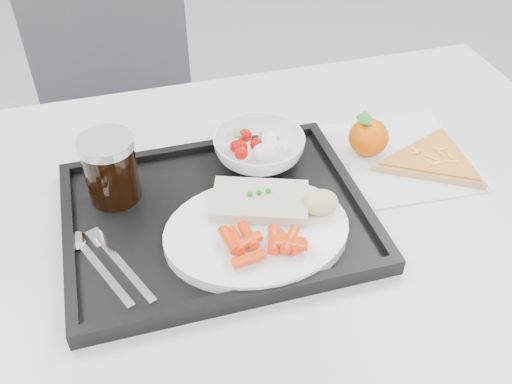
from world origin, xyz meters
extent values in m
cube|color=#BDBDBF|center=(0.00, 0.30, 0.73)|extent=(1.20, 0.80, 0.03)
cylinder|color=#47474C|center=(0.54, 0.64, 0.36)|extent=(0.04, 0.04, 0.72)
cube|color=#3C3C43|center=(-0.19, 0.90, 0.45)|extent=(0.49, 0.49, 0.04)
cube|color=#3C3C43|center=(-0.19, 1.09, 0.70)|extent=(0.42, 0.11, 0.46)
cylinder|color=#47474C|center=(-0.37, 0.72, 0.21)|extent=(0.03, 0.03, 0.43)
cylinder|color=#47474C|center=(-0.01, 0.72, 0.21)|extent=(0.03, 0.03, 0.43)
cylinder|color=#47474C|center=(-0.37, 1.08, 0.21)|extent=(0.03, 0.03, 0.43)
cylinder|color=#47474C|center=(-0.01, 1.08, 0.21)|extent=(0.03, 0.03, 0.43)
cube|color=black|center=(-0.09, 0.28, 0.76)|extent=(0.45, 0.35, 0.01)
cube|color=black|center=(-0.09, 0.45, 0.77)|extent=(0.45, 0.02, 0.01)
cube|color=black|center=(-0.09, 0.11, 0.77)|extent=(0.45, 0.02, 0.01)
cube|color=black|center=(0.13, 0.28, 0.77)|extent=(0.02, 0.32, 0.01)
cube|color=black|center=(-0.31, 0.28, 0.77)|extent=(0.02, 0.32, 0.01)
cylinder|color=white|center=(-0.04, 0.22, 0.77)|extent=(0.27, 0.27, 0.02)
cube|color=beige|center=(-0.03, 0.26, 0.79)|extent=(0.16, 0.13, 0.02)
sphere|color=#236B1C|center=(-0.04, 0.27, 0.81)|extent=(0.01, 0.01, 0.01)
sphere|color=#236B1C|center=(-0.03, 0.27, 0.81)|extent=(0.01, 0.01, 0.01)
sphere|color=#236B1C|center=(-0.01, 0.27, 0.81)|extent=(0.01, 0.01, 0.01)
ellipsoid|color=tan|center=(0.06, 0.23, 0.80)|extent=(0.06, 0.05, 0.03)
imported|color=white|center=(0.01, 0.39, 0.79)|extent=(0.15, 0.15, 0.05)
cylinder|color=black|center=(-0.23, 0.36, 0.81)|extent=(0.08, 0.08, 0.10)
cylinder|color=#A5A8AD|center=(-0.23, 0.36, 0.87)|extent=(0.08, 0.08, 0.01)
cube|color=silver|center=(-0.26, 0.21, 0.77)|extent=(0.07, 0.14, 0.00)
ellipsoid|color=silver|center=(-0.29, 0.28, 0.77)|extent=(0.04, 0.05, 0.01)
cube|color=silver|center=(-0.23, 0.21, 0.77)|extent=(0.07, 0.14, 0.00)
cube|color=silver|center=(-0.27, 0.28, 0.77)|extent=(0.03, 0.04, 0.00)
cube|color=silver|center=(0.24, 0.35, 0.75)|extent=(0.26, 0.25, 0.00)
ellipsoid|color=orange|center=(0.20, 0.37, 0.79)|extent=(0.07, 0.07, 0.06)
cube|color=#236B1C|center=(0.20, 0.37, 0.81)|extent=(0.04, 0.05, 0.02)
cube|color=#236B1C|center=(0.20, 0.37, 0.81)|extent=(0.05, 0.03, 0.02)
cylinder|color=tan|center=(0.30, 0.31, 0.76)|extent=(0.24, 0.24, 0.01)
cylinder|color=#AE2304|center=(0.30, 0.31, 0.77)|extent=(0.21, 0.21, 0.00)
cube|color=#EABC47|center=(0.31, 0.32, 0.77)|extent=(0.01, 0.02, 0.00)
cube|color=#EABC47|center=(0.29, 0.31, 0.77)|extent=(0.01, 0.02, 0.00)
cube|color=#EABC47|center=(0.32, 0.33, 0.77)|extent=(0.02, 0.00, 0.00)
cube|color=#EABC47|center=(0.32, 0.31, 0.77)|extent=(0.01, 0.02, 0.00)
cube|color=#EABC47|center=(0.27, 0.33, 0.77)|extent=(0.01, 0.02, 0.00)
cube|color=#EABC47|center=(0.27, 0.33, 0.77)|extent=(0.02, 0.01, 0.00)
cube|color=#EABC47|center=(0.32, 0.29, 0.77)|extent=(0.02, 0.01, 0.00)
cube|color=#EABC47|center=(0.29, 0.29, 0.77)|extent=(0.02, 0.01, 0.00)
cylinder|color=red|center=(-0.01, 0.17, 0.80)|extent=(0.04, 0.05, 0.02)
cylinder|color=red|center=(-0.03, 0.18, 0.79)|extent=(0.03, 0.05, 0.02)
cylinder|color=red|center=(-0.09, 0.19, 0.80)|extent=(0.02, 0.05, 0.02)
cylinder|color=red|center=(-0.01, 0.17, 0.79)|extent=(0.05, 0.03, 0.02)
cylinder|color=red|center=(-0.01, 0.17, 0.79)|extent=(0.03, 0.05, 0.02)
cylinder|color=red|center=(-0.07, 0.18, 0.80)|extent=(0.05, 0.03, 0.02)
cylinder|color=red|center=(-0.01, 0.16, 0.80)|extent=(0.05, 0.03, 0.02)
cylinder|color=red|center=(-0.06, 0.19, 0.79)|extent=(0.02, 0.05, 0.02)
cylinder|color=red|center=(-0.07, 0.15, 0.79)|extent=(0.05, 0.02, 0.02)
cylinder|color=red|center=(-0.08, 0.19, 0.80)|extent=(0.02, 0.05, 0.02)
sphere|color=#AD0703|center=(-0.01, 0.42, 0.80)|extent=(0.02, 0.02, 0.02)
sphere|color=#AD0703|center=(-0.03, 0.39, 0.80)|extent=(0.02, 0.02, 0.02)
sphere|color=#AD0703|center=(-0.02, 0.39, 0.80)|extent=(0.02, 0.02, 0.02)
sphere|color=#AD0703|center=(0.01, 0.39, 0.80)|extent=(0.02, 0.02, 0.02)
sphere|color=#AD0703|center=(-0.03, 0.37, 0.80)|extent=(0.02, 0.02, 0.02)
ellipsoid|color=silver|center=(0.03, 0.40, 0.80)|extent=(0.03, 0.03, 0.03)
ellipsoid|color=silver|center=(0.03, 0.38, 0.80)|extent=(0.03, 0.03, 0.03)
ellipsoid|color=silver|center=(0.02, 0.36, 0.80)|extent=(0.03, 0.03, 0.03)
ellipsoid|color=silver|center=(0.01, 0.37, 0.80)|extent=(0.03, 0.03, 0.03)
cube|color=olive|center=(-0.01, 0.42, 0.80)|extent=(0.03, 0.03, 0.00)
cube|color=olive|center=(0.03, 0.39, 0.80)|extent=(0.03, 0.03, 0.00)
cube|color=olive|center=(0.02, 0.40, 0.80)|extent=(0.03, 0.03, 0.00)
camera|label=1|loc=(-0.20, -0.34, 1.36)|focal=40.00mm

